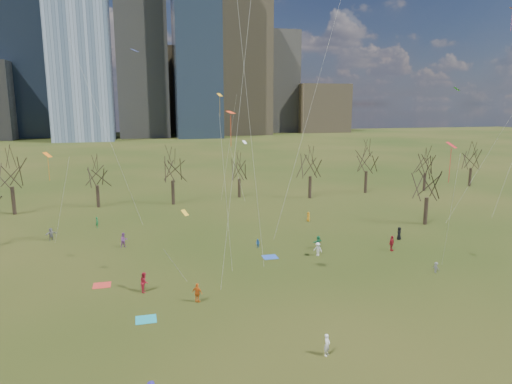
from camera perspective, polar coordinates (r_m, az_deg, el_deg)
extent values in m
plane|color=black|center=(41.29, 4.33, -12.70)|extent=(500.00, 500.00, 0.00)
cube|color=slate|center=(230.77, -21.47, 20.83)|extent=(26.00, 26.00, 118.00)
cube|color=slate|center=(242.74, -14.19, 17.96)|extent=(24.00, 24.00, 95.00)
cube|color=#384C66|center=(235.48, -7.50, 19.64)|extent=(22.00, 22.00, 105.00)
cube|color=#726347|center=(257.96, -1.82, 15.27)|extent=(28.00, 28.00, 72.00)
cube|color=#384C66|center=(260.58, -25.90, 13.39)|extent=(25.00, 25.00, 65.00)
cube|color=slate|center=(278.50, 2.65, 13.50)|extent=(22.00, 22.00, 58.00)
cube|color=#726347|center=(276.37, -11.30, 12.29)|extent=(30.00, 30.00, 48.00)
cube|color=#726347|center=(282.02, 7.86, 10.33)|extent=(30.00, 28.00, 28.00)
cylinder|color=black|center=(78.31, -28.06, -0.96)|extent=(0.55, 0.55, 4.28)
cylinder|color=black|center=(78.39, -19.16, -0.51)|extent=(0.52, 0.52, 3.60)
cylinder|color=black|center=(77.29, -10.33, -0.06)|extent=(0.54, 0.54, 4.05)
cylinder|color=black|center=(81.99, -2.11, 0.50)|extent=(0.51, 0.51, 3.38)
cylinder|color=black|center=(81.63, 6.76, 0.60)|extent=(0.54, 0.54, 3.96)
cylinder|color=black|center=(88.41, 13.55, 1.22)|extent=(0.54, 0.54, 4.14)
cylinder|color=black|center=(93.88, 20.31, 1.20)|extent=(0.52, 0.52, 3.51)
cylinder|color=black|center=(102.68, 25.18, 1.69)|extent=(0.53, 0.53, 3.74)
cylinder|color=black|center=(67.68, 20.45, -2.24)|extent=(0.53, 0.53, 3.83)
cube|color=teal|center=(37.92, -13.59, -15.22)|extent=(1.60, 1.50, 0.03)
cube|color=blue|center=(50.59, 1.76, -8.12)|extent=(1.60, 1.50, 0.03)
cube|color=red|center=(45.45, -18.70, -10.98)|extent=(1.60, 1.50, 0.03)
imported|color=white|center=(32.40, 8.87, -18.34)|extent=(0.65, 0.65, 1.52)
imported|color=#B3192C|center=(42.65, -13.77, -10.88)|extent=(0.75, 0.93, 1.82)
imported|color=slate|center=(49.39, 21.57, -8.76)|extent=(0.59, 0.78, 1.07)
imported|color=orange|center=(39.76, -7.33, -12.40)|extent=(1.02, 0.96, 1.69)
imported|color=#176B3F|center=(53.73, 7.78, -6.23)|extent=(1.47, 0.99, 1.52)
imported|color=black|center=(59.37, 17.46, -4.95)|extent=(0.82, 0.93, 1.59)
imported|color=#2860B1|center=(53.56, 0.23, -6.44)|extent=(0.65, 0.66, 1.07)
imported|color=white|center=(51.28, 7.74, -7.08)|extent=(1.07, 1.11, 1.52)
imported|color=maroon|center=(54.65, 16.61, -6.16)|extent=(1.11, 0.92, 1.78)
imported|color=slate|center=(61.82, -24.24, -4.82)|extent=(1.48, 1.02, 1.54)
imported|color=orange|center=(65.79, 6.55, -3.07)|extent=(0.54, 0.73, 1.37)
imported|color=#186D35|center=(65.77, -19.24, -3.59)|extent=(0.41, 0.57, 1.46)
imported|color=#8C4C99|center=(55.82, -16.19, -5.79)|extent=(1.06, 0.98, 1.76)
plane|color=#FF4015|center=(39.87, -3.19, 9.92)|extent=(1.06, 1.05, 0.22)
cylinder|color=silver|center=(38.21, -3.73, -1.04)|extent=(1.87, 4.71, 14.44)
cylinder|color=#FF4015|center=(39.93, -3.16, 7.63)|extent=(0.04, 0.04, 2.70)
plane|color=yellow|center=(41.64, 1.13, 22.68)|extent=(0.98, 1.07, 0.57)
cylinder|color=silver|center=(37.65, -0.53, 5.86)|extent=(3.82, 5.78, 23.61)
plane|color=red|center=(45.34, 23.25, 5.42)|extent=(1.31, 1.26, 0.52)
cylinder|color=silver|center=(42.38, 23.08, -2.77)|extent=(4.26, 6.53, 11.47)
cylinder|color=red|center=(45.53, 23.08, 3.07)|extent=(0.04, 0.04, 3.15)
cylinder|color=silver|center=(48.86, 6.87, 10.53)|extent=(6.60, 4.39, 29.70)
plane|color=green|center=(62.19, 23.79, 11.71)|extent=(0.88, 0.98, 0.44)
cylinder|color=silver|center=(60.13, 26.55, 3.43)|extent=(2.52, 8.32, 16.95)
plane|color=blue|center=(58.38, -14.94, 16.74)|extent=(1.16, 1.20, 0.36)
cylinder|color=silver|center=(53.85, -17.66, 5.70)|extent=(6.16, 8.92, 21.40)
plane|color=orange|center=(71.58, -4.57, 12.02)|extent=(1.20, 1.13, 0.48)
cylinder|color=silver|center=(69.62, -3.45, 5.25)|extent=(1.62, 4.98, 16.52)
cylinder|color=orange|center=(71.57, -4.55, 10.59)|extent=(0.04, 0.04, 3.00)
plane|color=yellow|center=(38.86, -8.88, -2.57)|extent=(0.85, 0.83, 0.47)
cylinder|color=silver|center=(35.04, -9.81, -9.37)|extent=(2.33, 9.67, 6.16)
cylinder|color=#E05284|center=(68.73, 29.31, 18.14)|extent=(0.04, 0.04, 2.40)
plane|color=white|center=(71.02, -1.43, 6.25)|extent=(0.96, 0.88, 0.50)
cylinder|color=silver|center=(67.94, -2.29, 2.07)|extent=(3.72, 6.68, 9.34)
cylinder|color=silver|center=(33.38, -1.96, 11.40)|extent=(2.43, 5.12, 30.82)
plane|color=orange|center=(53.71, -24.61, 4.25)|extent=(1.13, 1.19, 0.52)
cylinder|color=silver|center=(52.75, -23.09, -1.13)|extent=(2.58, 3.03, 9.81)
cylinder|color=orange|center=(53.88, -24.48, 2.62)|extent=(0.04, 0.04, 2.54)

